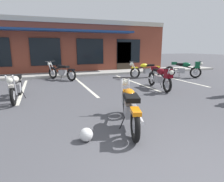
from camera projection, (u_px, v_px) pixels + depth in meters
ground_plane at (111, 109)px, 5.52m from camera, size 80.00×80.00×0.00m
sidewalk_kerb at (72, 74)px, 12.15m from camera, size 22.00×1.80×0.14m
brick_storefront_building at (63, 47)px, 15.00m from camera, size 14.45×6.48×3.55m
painted_stall_lines at (84, 85)px, 8.88m from camera, size 10.48×4.80×0.01m
motorcycle_foreground_classic at (130, 106)px, 4.22m from camera, size 0.96×2.05×0.98m
motorcycle_black_cruiser at (185, 69)px, 11.08m from camera, size 1.80×1.46×0.98m
motorcycle_silver_naked at (160, 77)px, 7.96m from camera, size 0.72×2.10×0.98m
motorcycle_green_cafe_racer at (16, 86)px, 6.34m from camera, size 0.66×2.11×0.98m
motorcycle_orange_scrambler at (61, 71)px, 10.37m from camera, size 1.48×1.79×0.98m
motorcycle_cream_vintage at (146, 70)px, 11.02m from camera, size 2.11×0.66×0.98m
helmet_on_pavement at (86, 135)px, 3.59m from camera, size 0.26×0.26×0.26m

